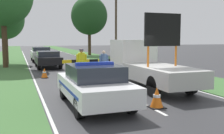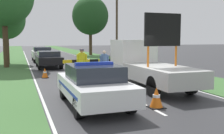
# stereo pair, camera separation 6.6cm
# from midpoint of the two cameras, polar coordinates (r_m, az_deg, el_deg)

# --- Properties ---
(ground_plane) EXTENTS (160.00, 160.00, 0.00)m
(ground_plane) POSITION_cam_midpoint_polar(r_m,az_deg,el_deg) (10.59, 4.50, -6.71)
(ground_plane) COLOR #333335
(lane_markings) EXTENTS (6.92, 57.67, 0.01)m
(lane_markings) POSITION_cam_midpoint_polar(r_m,az_deg,el_deg) (24.13, -9.36, 0.49)
(lane_markings) COLOR silver
(lane_markings) RESTS_ON ground
(grass_verge_left) EXTENTS (3.60, 120.00, 0.03)m
(grass_verge_left) POSITION_cam_midpoint_polar(r_m,az_deg,el_deg) (29.54, -21.58, 1.19)
(grass_verge_left) COLOR #427038
(grass_verge_left) RESTS_ON ground
(grass_verge_right) EXTENTS (3.60, 120.00, 0.03)m
(grass_verge_right) POSITION_cam_midpoint_polar(r_m,az_deg,el_deg) (31.02, -1.58, 1.84)
(grass_verge_right) COLOR #427038
(grass_verge_right) RESTS_ON ground
(police_car) EXTENTS (1.92, 4.52, 1.55)m
(police_car) POSITION_cam_midpoint_polar(r_m,az_deg,el_deg) (9.29, -3.86, -3.83)
(police_car) COLOR white
(police_car) RESTS_ON ground
(work_truck) EXTENTS (2.00, 6.25, 3.46)m
(work_truck) POSITION_cam_midpoint_polar(r_m,az_deg,el_deg) (13.24, 7.39, 0.70)
(work_truck) COLOR white
(work_truck) RESTS_ON ground
(road_barrier) EXTENTS (3.39, 0.08, 1.06)m
(road_barrier) POSITION_cam_midpoint_polar(r_m,az_deg,el_deg) (16.62, -4.77, 1.08)
(road_barrier) COLOR black
(road_barrier) RESTS_ON ground
(police_officer) EXTENTS (0.63, 0.40, 1.76)m
(police_officer) POSITION_cam_midpoint_polar(r_m,az_deg,el_deg) (15.53, -6.45, 1.30)
(police_officer) COLOR #191E38
(police_officer) RESTS_ON ground
(pedestrian_civilian) EXTENTS (0.59, 0.37, 1.63)m
(pedestrian_civilian) POSITION_cam_midpoint_polar(r_m,az_deg,el_deg) (16.16, -1.58, 1.20)
(pedestrian_civilian) COLOR brown
(pedestrian_civilian) RESTS_ON ground
(traffic_cone_near_police) EXTENTS (0.44, 0.44, 0.60)m
(traffic_cone_near_police) POSITION_cam_midpoint_polar(r_m,az_deg,el_deg) (16.35, -14.28, -1.26)
(traffic_cone_near_police) COLOR black
(traffic_cone_near_police) RESTS_ON ground
(traffic_cone_centre_front) EXTENTS (0.52, 0.52, 0.72)m
(traffic_cone_centre_front) POSITION_cam_midpoint_polar(r_m,az_deg,el_deg) (9.15, 9.83, -6.56)
(traffic_cone_centre_front) COLOR black
(traffic_cone_centre_front) RESTS_ON ground
(traffic_cone_near_truck) EXTENTS (0.37, 0.37, 0.52)m
(traffic_cone_near_truck) POSITION_cam_midpoint_polar(r_m,az_deg,el_deg) (13.80, -4.86, -2.62)
(traffic_cone_near_truck) COLOR black
(traffic_cone_near_truck) RESTS_ON ground
(queued_car_sedan_black) EXTENTS (1.87, 4.17, 1.36)m
(queued_car_sedan_black) POSITION_cam_midpoint_polar(r_m,az_deg,el_deg) (22.01, -13.56, 1.78)
(queued_car_sedan_black) COLOR black
(queued_car_sedan_black) RESTS_ON ground
(queued_car_van_white) EXTENTS (1.92, 4.67, 1.50)m
(queued_car_van_white) POSITION_cam_midpoint_polar(r_m,az_deg,el_deg) (28.61, -14.95, 2.85)
(queued_car_van_white) COLOR silver
(queued_car_van_white) RESTS_ON ground
(roadside_tree_near_right) EXTENTS (3.50, 3.50, 5.99)m
(roadside_tree_near_right) POSITION_cam_midpoint_polar(r_m,az_deg,el_deg) (26.53, -22.04, 9.54)
(roadside_tree_near_right) COLOR #42301E
(roadside_tree_near_right) RESTS_ON ground
(roadside_tree_mid_left) EXTENTS (5.10, 5.10, 8.26)m
(roadside_tree_mid_left) POSITION_cam_midpoint_polar(r_m,az_deg,el_deg) (37.68, -4.69, 11.03)
(roadside_tree_mid_left) COLOR #42301E
(roadside_tree_mid_left) RESTS_ON ground
(utility_pole) EXTENTS (1.20, 0.20, 8.03)m
(utility_pole) POSITION_cam_midpoint_polar(r_m,az_deg,el_deg) (24.78, 1.13, 10.27)
(utility_pole) COLOR #473828
(utility_pole) RESTS_ON ground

